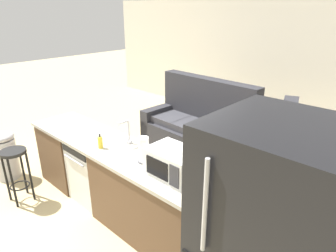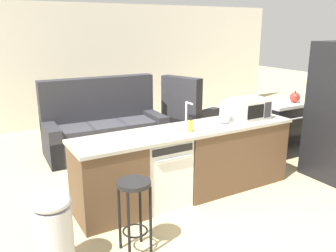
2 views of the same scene
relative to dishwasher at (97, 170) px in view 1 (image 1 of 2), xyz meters
name	(u,v)px [view 1 (image 1 of 2)]	position (x,y,z in m)	size (l,w,h in m)	color
ground_plane	(111,204)	(0.25, 0.00, -0.42)	(24.00, 24.00, 0.00)	tan
wall_back	(281,66)	(0.55, 4.20, 0.88)	(10.00, 0.06, 2.60)	silver
kitchen_counter	(120,184)	(0.49, 0.00, 0.00)	(2.94, 0.66, 0.90)	brown
dishwasher	(97,170)	(0.00, 0.00, 0.00)	(0.58, 0.61, 0.84)	silver
stove_range	(316,245)	(2.60, 0.55, 0.03)	(0.76, 0.68, 0.90)	black
microwave	(174,163)	(1.37, 0.00, 0.62)	(0.50, 0.37, 0.28)	white
sink_faucet	(128,133)	(0.48, 0.17, 0.61)	(0.07, 0.18, 0.30)	silver
paper_towel_roll	(144,150)	(0.96, -0.01, 0.62)	(0.14, 0.14, 0.28)	#4C4C51
soap_bottle	(100,142)	(0.34, -0.13, 0.55)	(0.06, 0.06, 0.18)	yellow
bar_stool	(16,165)	(-0.70, -0.76, 0.11)	(0.32, 0.32, 0.74)	black
trash_bin	(5,155)	(-1.43, -0.65, -0.04)	(0.35, 0.35, 0.74)	#B7B7BC
couch	(199,128)	(0.05, 2.16, -0.03)	(2.04, 0.98, 1.27)	#2D2D33
armchair	(296,161)	(1.80, 2.18, -0.07)	(1.04, 1.07, 1.20)	#2D2D33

